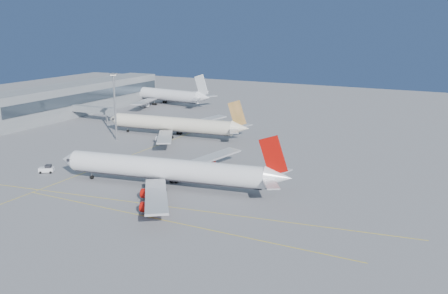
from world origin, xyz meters
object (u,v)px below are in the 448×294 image
(airliner_third, at_px, (160,94))
(pushback_tug, at_px, (47,169))
(airliner_etihad, at_px, (176,124))
(airliner_virgin, at_px, (170,170))
(light_mast, at_px, (115,101))

(airliner_third, xyz_separation_m, pushback_tug, (43.01, -124.98, -4.45))
(airliner_etihad, distance_m, airliner_third, 82.85)
(airliner_third, distance_m, pushback_tug, 132.25)
(airliner_virgin, distance_m, airliner_third, 146.34)
(light_mast, bearing_deg, airliner_virgin, -37.66)
(airliner_virgin, relative_size, airliner_third, 1.01)
(airliner_third, relative_size, pushback_tug, 14.12)
(pushback_tug, xyz_separation_m, light_mast, (-8.66, 44.20, 14.29))
(airliner_virgin, xyz_separation_m, airliner_third, (-84.51, 119.48, 0.42))
(light_mast, bearing_deg, pushback_tug, -78.92)
(airliner_virgin, relative_size, airliner_etihad, 1.10)
(pushback_tug, distance_m, light_mast, 47.26)
(light_mast, bearing_deg, airliner_etihad, 42.78)
(pushback_tug, relative_size, light_mast, 0.19)
(airliner_etihad, distance_m, light_mast, 25.71)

